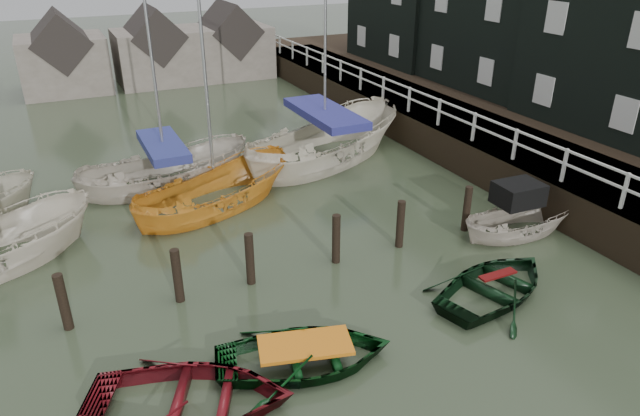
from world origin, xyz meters
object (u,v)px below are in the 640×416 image
rowboat_dkgreen (495,294)px  rowboat_green (305,364)px  sailboat_b (167,182)px  sailboat_d (325,157)px  motorboat (517,229)px  rowboat_red (192,408)px  sailboat_c (216,205)px

rowboat_dkgreen → rowboat_green: bearing=77.3°
rowboat_green → rowboat_dkgreen: rowboat_dkgreen is taller
sailboat_b → sailboat_d: sailboat_d is taller
motorboat → sailboat_d: sailboat_d is taller
rowboat_red → rowboat_dkgreen: rowboat_red is taller
sailboat_b → motorboat: bearing=-139.4°
rowboat_red → rowboat_green: bearing=-60.1°
motorboat → sailboat_b: bearing=49.1°
rowboat_dkgreen → sailboat_c: 9.23m
rowboat_red → rowboat_dkgreen: bearing=-60.8°
sailboat_c → sailboat_d: 5.58m
rowboat_red → sailboat_b: bearing=15.8°
rowboat_red → sailboat_d: (7.95, 10.77, 0.06)m
rowboat_green → motorboat: 8.40m
rowboat_green → rowboat_dkgreen: size_ratio=0.99×
rowboat_red → sailboat_d: bearing=-11.2°
sailboat_b → rowboat_dkgreen: bearing=-156.7°
motorboat → sailboat_d: 8.37m
rowboat_red → rowboat_dkgreen: (7.64, 0.52, 0.00)m
motorboat → rowboat_green: bearing=110.2°
rowboat_dkgreen → sailboat_b: bearing=13.2°
rowboat_red → sailboat_c: (2.89, 8.44, 0.01)m
sailboat_b → rowboat_red: bearing=164.3°
motorboat → sailboat_c: (-7.51, 5.67, -0.11)m
rowboat_dkgreen → sailboat_b: sailboat_b is taller
motorboat → sailboat_b: size_ratio=0.33×
rowboat_red → sailboat_d: size_ratio=0.28×
rowboat_green → sailboat_d: size_ratio=0.27×
sailboat_d → motorboat: bearing=173.6°
rowboat_red → sailboat_b: sailboat_b is taller
sailboat_c → sailboat_d: size_ratio=0.74×
motorboat → sailboat_b: sailboat_b is taller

